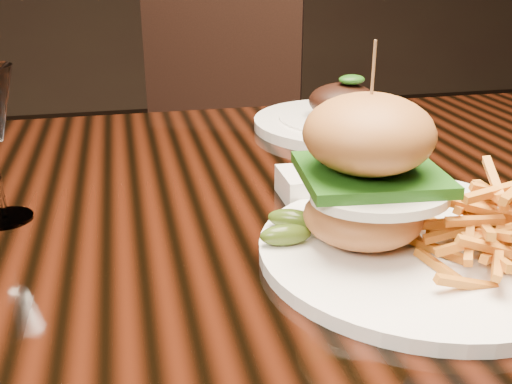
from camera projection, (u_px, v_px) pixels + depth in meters
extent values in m
cube|color=black|center=(274.00, 201.00, 0.83)|extent=(1.60, 0.90, 0.04)
cylinder|color=white|center=(421.00, 251.00, 0.63)|extent=(0.34, 0.34, 0.01)
ellipsoid|color=#A45D34|center=(363.00, 216.00, 0.63)|extent=(0.13, 0.13, 0.06)
ellipsoid|color=silver|center=(380.00, 194.00, 0.60)|extent=(0.14, 0.11, 0.01)
ellipsoid|color=#FAA20D|center=(409.00, 195.00, 0.58)|extent=(0.03, 0.03, 0.01)
cube|color=#296419|center=(366.00, 177.00, 0.61)|extent=(0.15, 0.14, 0.01)
ellipsoid|color=brown|center=(369.00, 134.00, 0.60)|extent=(0.13, 0.13, 0.08)
cylinder|color=#9D7349|center=(372.00, 94.00, 0.58)|extent=(0.00, 0.00, 0.10)
ellipsoid|color=#2D3D10|center=(286.00, 235.00, 0.63)|extent=(0.06, 0.03, 0.02)
ellipsoid|color=#2D3D10|center=(292.00, 219.00, 0.66)|extent=(0.06, 0.05, 0.02)
cylinder|color=white|center=(437.00, 201.00, 0.76)|extent=(0.15, 0.15, 0.01)
cube|color=#E2CB49|center=(445.00, 193.00, 0.76)|extent=(0.03, 0.03, 0.01)
cube|color=silver|center=(422.00, 191.00, 0.78)|extent=(0.09, 0.11, 0.00)
cube|color=white|center=(310.00, 185.00, 0.78)|extent=(0.10, 0.10, 0.04)
cylinder|color=white|center=(6.00, 218.00, 0.72)|extent=(0.06, 0.06, 0.00)
cylinder|color=white|center=(341.00, 124.00, 1.09)|extent=(0.32, 0.32, 0.02)
cylinder|color=white|center=(341.00, 123.00, 1.09)|extent=(0.23, 0.23, 0.02)
ellipsoid|color=black|center=(342.00, 100.00, 1.07)|extent=(0.12, 0.10, 0.06)
ellipsoid|color=#296419|center=(352.00, 80.00, 1.05)|extent=(0.05, 0.03, 0.02)
cube|color=black|center=(210.00, 183.00, 1.66)|extent=(0.59, 0.59, 0.06)
cube|color=black|center=(223.00, 79.00, 1.76)|extent=(0.45, 0.21, 0.50)
cylinder|color=black|center=(128.00, 284.00, 1.60)|extent=(0.04, 0.04, 0.45)
cylinder|color=black|center=(269.00, 295.00, 1.55)|extent=(0.04, 0.04, 0.45)
cylinder|color=black|center=(168.00, 224.00, 1.95)|extent=(0.04, 0.04, 0.45)
cylinder|color=black|center=(284.00, 231.00, 1.90)|extent=(0.04, 0.04, 0.45)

